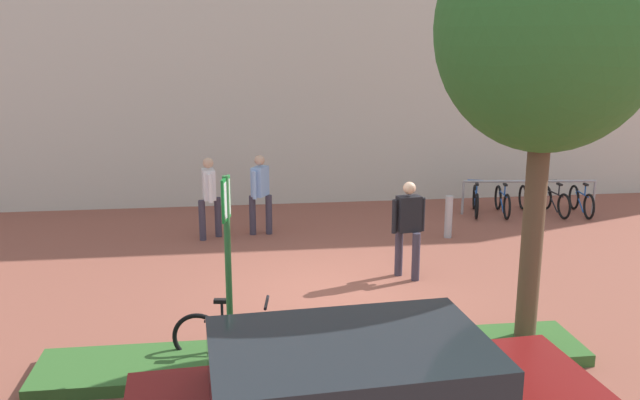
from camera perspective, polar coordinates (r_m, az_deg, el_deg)
The scene contains 11 objects.
ground_plane at distance 10.98m, azimuth 1.94°, elevation -8.19°, with size 60.00×60.00×0.00m, color brown.
building_facade at distance 17.17m, azimuth -1.85°, elevation 16.65°, with size 28.00×1.20×10.00m, color beige.
planter_strip at distance 8.80m, azimuth -0.24°, elevation -13.36°, with size 7.00×1.10×0.16m, color #336028.
tree_sidewalk at distance 8.76m, azimuth 18.96°, elevation 13.59°, with size 2.76×2.76×5.72m.
parking_sign_post at distance 8.16m, azimuth -7.92°, elevation -3.92°, with size 0.11×0.36×2.50m.
bike_at_sign at distance 8.82m, azimuth -7.08°, elevation -11.47°, with size 1.67×0.42×0.86m.
bike_rack_cluster at distance 16.65m, azimuth 17.41°, elevation 0.00°, with size 3.19×1.87×0.83m.
bollard_steel at distance 14.23m, azimuth 10.94°, elevation -1.42°, with size 0.16×0.16×0.90m, color #ADADB2.
person_suited_dark at distance 11.57m, azimuth 7.56°, elevation -2.02°, with size 0.60×0.43×1.72m.
person_casual_tan at distance 13.98m, azimuth -9.46°, elevation 0.62°, with size 0.46×0.60×1.72m.
person_shirt_blue at distance 14.14m, azimuth -5.14°, elevation 0.90°, with size 0.49×0.54×1.72m.
Camera 1 is at (-1.67, -10.06, 4.06)m, focal length 37.40 mm.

